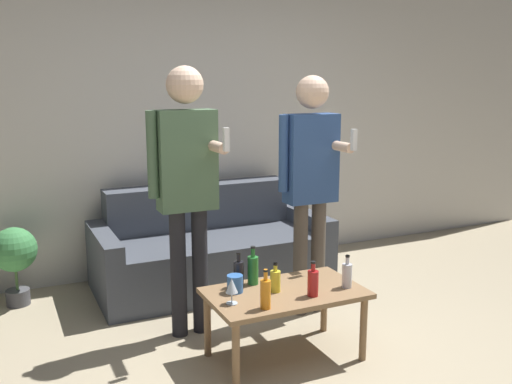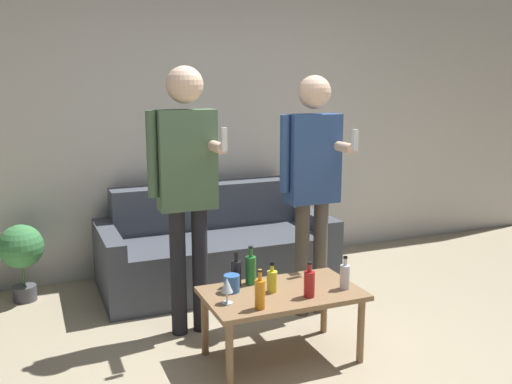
% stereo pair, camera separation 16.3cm
% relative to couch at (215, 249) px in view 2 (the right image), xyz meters
% --- Properties ---
extents(ground_plane, '(16.00, 16.00, 0.00)m').
position_rel_couch_xyz_m(ground_plane, '(0.04, -1.73, -0.29)').
color(ground_plane, tan).
extents(wall_back, '(8.00, 0.06, 2.70)m').
position_rel_couch_xyz_m(wall_back, '(0.04, 0.50, 1.06)').
color(wall_back, silver).
rests_on(wall_back, ground_plane).
extents(couch, '(1.86, 0.88, 0.79)m').
position_rel_couch_xyz_m(couch, '(0.00, 0.00, 0.00)').
color(couch, '#474C56').
rests_on(couch, ground_plane).
extents(coffee_table, '(0.93, 0.55, 0.43)m').
position_rel_couch_xyz_m(coffee_table, '(-0.04, -1.40, 0.09)').
color(coffee_table, '#8E6B47').
rests_on(coffee_table, ground_plane).
extents(bottle_orange, '(0.06, 0.06, 0.23)m').
position_rel_couch_xyz_m(bottle_orange, '(-0.26, -1.59, 0.23)').
color(bottle_orange, orange).
rests_on(bottle_orange, coffee_table).
extents(bottle_green, '(0.07, 0.07, 0.24)m').
position_rel_couch_xyz_m(bottle_green, '(-0.16, -1.22, 0.24)').
color(bottle_green, '#23752D').
rests_on(bottle_green, coffee_table).
extents(bottle_dark, '(0.06, 0.06, 0.18)m').
position_rel_couch_xyz_m(bottle_dark, '(-0.10, -1.39, 0.22)').
color(bottle_dark, yellow).
rests_on(bottle_dark, coffee_table).
extents(bottle_yellow, '(0.06, 0.06, 0.21)m').
position_rel_couch_xyz_m(bottle_yellow, '(0.07, -1.54, 0.23)').
color(bottle_yellow, '#B21E1E').
rests_on(bottle_yellow, coffee_table).
extents(bottle_red, '(0.06, 0.06, 0.22)m').
position_rel_couch_xyz_m(bottle_red, '(-0.26, -1.21, 0.23)').
color(bottle_red, black).
rests_on(bottle_red, coffee_table).
extents(bottle_clear, '(0.06, 0.06, 0.20)m').
position_rel_couch_xyz_m(bottle_clear, '(0.33, -1.51, 0.22)').
color(bottle_clear, silver).
rests_on(bottle_clear, coffee_table).
extents(wine_glass_near, '(0.07, 0.07, 0.15)m').
position_rel_couch_xyz_m(wine_glass_near, '(-0.40, -1.45, 0.25)').
color(wine_glass_near, silver).
rests_on(wine_glass_near, coffee_table).
extents(cup_on_table, '(0.10, 0.10, 0.10)m').
position_rel_couch_xyz_m(cup_on_table, '(-0.32, -1.29, 0.20)').
color(cup_on_table, '#3366B2').
rests_on(cup_on_table, coffee_table).
extents(person_standing_left, '(0.44, 0.43, 1.76)m').
position_rel_couch_xyz_m(person_standing_left, '(-0.45, -0.83, 0.78)').
color(person_standing_left, '#232328').
rests_on(person_standing_left, ground_plane).
extents(person_standing_right, '(0.43, 0.42, 1.70)m').
position_rel_couch_xyz_m(person_standing_right, '(0.44, -0.86, 0.74)').
color(person_standing_right, brown).
rests_on(person_standing_right, ground_plane).
extents(potted_plant, '(0.33, 0.33, 0.60)m').
position_rel_couch_xyz_m(potted_plant, '(-1.47, 0.18, 0.11)').
color(potted_plant, '#4C4C51').
rests_on(potted_plant, ground_plane).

